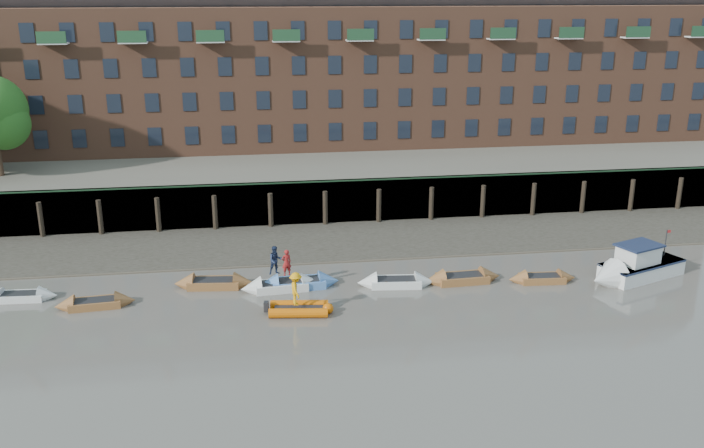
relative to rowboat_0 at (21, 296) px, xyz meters
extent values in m
plane|color=#5E5952|center=(16.54, -10.65, -0.21)|extent=(220.00, 220.00, 0.00)
cube|color=#3D382F|center=(16.54, 7.35, -0.21)|extent=(110.00, 8.00, 0.50)
cube|color=#4C4336|center=(16.54, 3.95, -0.21)|extent=(110.00, 1.60, 0.10)
cube|color=#2D2A26|center=(16.54, 11.75, 1.39)|extent=(110.00, 0.80, 3.20)
cylinder|color=black|center=(-1.46, 11.10, 1.09)|extent=(0.36, 0.36, 2.60)
cylinder|color=black|center=(2.54, 11.10, 1.09)|extent=(0.36, 0.36, 2.60)
cylinder|color=black|center=(6.54, 11.10, 1.09)|extent=(0.36, 0.36, 2.60)
cylinder|color=black|center=(10.54, 11.10, 1.09)|extent=(0.36, 0.36, 2.60)
cylinder|color=black|center=(14.54, 11.10, 1.09)|extent=(0.36, 0.36, 2.60)
cylinder|color=black|center=(18.54, 11.10, 1.09)|extent=(0.36, 0.36, 2.60)
cylinder|color=black|center=(22.54, 11.10, 1.09)|extent=(0.36, 0.36, 2.60)
cylinder|color=black|center=(26.54, 11.10, 1.09)|extent=(0.36, 0.36, 2.60)
cylinder|color=black|center=(30.54, 11.10, 1.09)|extent=(0.36, 0.36, 2.60)
cylinder|color=black|center=(34.54, 11.10, 1.09)|extent=(0.36, 0.36, 2.60)
cylinder|color=black|center=(38.54, 11.10, 1.09)|extent=(0.36, 0.36, 2.60)
cylinder|color=black|center=(42.54, 11.10, 1.09)|extent=(0.36, 0.36, 2.60)
cylinder|color=black|center=(46.54, 11.10, 1.09)|extent=(0.36, 0.36, 2.60)
cube|color=#264C2D|center=(16.54, 11.45, 3.04)|extent=(110.00, 0.06, 0.10)
cube|color=#5E594D|center=(16.54, 25.35, 1.39)|extent=(110.00, 28.00, 3.20)
cube|color=brown|center=(16.54, 26.35, 8.99)|extent=(80.00, 10.00, 12.00)
cube|color=black|center=(-6.46, 21.33, 4.79)|extent=(1.10, 0.12, 1.50)
cube|color=black|center=(-3.46, 21.33, 4.79)|extent=(1.10, 0.12, 1.50)
cube|color=black|center=(-0.46, 21.33, 4.79)|extent=(1.10, 0.12, 1.50)
cube|color=black|center=(2.54, 21.33, 4.79)|extent=(1.10, 0.12, 1.50)
cube|color=black|center=(5.54, 21.33, 4.79)|extent=(1.10, 0.12, 1.50)
cube|color=black|center=(8.54, 21.33, 4.79)|extent=(1.10, 0.12, 1.50)
cube|color=black|center=(11.54, 21.33, 4.79)|extent=(1.10, 0.12, 1.50)
cube|color=black|center=(14.54, 21.33, 4.79)|extent=(1.10, 0.12, 1.50)
cube|color=black|center=(17.54, 21.33, 4.79)|extent=(1.10, 0.12, 1.50)
cube|color=black|center=(20.54, 21.33, 4.79)|extent=(1.10, 0.12, 1.50)
cube|color=black|center=(23.54, 21.33, 4.79)|extent=(1.10, 0.12, 1.50)
cube|color=black|center=(26.54, 21.33, 4.79)|extent=(1.10, 0.12, 1.50)
cube|color=black|center=(29.54, 21.33, 4.79)|extent=(1.10, 0.12, 1.50)
cube|color=black|center=(32.54, 21.33, 4.79)|extent=(1.10, 0.12, 1.50)
cube|color=black|center=(35.54, 21.33, 4.79)|extent=(1.10, 0.12, 1.50)
cube|color=black|center=(38.54, 21.33, 4.79)|extent=(1.10, 0.12, 1.50)
cube|color=black|center=(41.54, 21.33, 4.79)|extent=(1.10, 0.12, 1.50)
cube|color=black|center=(44.54, 21.33, 4.79)|extent=(1.10, 0.12, 1.50)
cube|color=black|center=(47.54, 21.33, 4.79)|extent=(1.10, 0.12, 1.50)
cube|color=black|center=(50.54, 21.33, 4.79)|extent=(1.10, 0.12, 1.50)
cube|color=black|center=(53.54, 21.33, 4.79)|extent=(1.10, 0.12, 1.50)
cube|color=black|center=(-3.46, 21.33, 7.59)|extent=(1.10, 0.12, 1.50)
cube|color=black|center=(-0.46, 21.33, 7.59)|extent=(1.10, 0.12, 1.50)
cube|color=black|center=(2.54, 21.33, 7.59)|extent=(1.10, 0.12, 1.50)
cube|color=black|center=(5.54, 21.33, 7.59)|extent=(1.10, 0.12, 1.50)
cube|color=black|center=(8.54, 21.33, 7.59)|extent=(1.10, 0.12, 1.50)
cube|color=black|center=(11.54, 21.33, 7.59)|extent=(1.10, 0.12, 1.50)
cube|color=black|center=(14.54, 21.33, 7.59)|extent=(1.10, 0.12, 1.50)
cube|color=black|center=(17.54, 21.33, 7.59)|extent=(1.10, 0.12, 1.50)
cube|color=black|center=(20.54, 21.33, 7.59)|extent=(1.10, 0.12, 1.50)
cube|color=black|center=(23.54, 21.33, 7.59)|extent=(1.10, 0.12, 1.50)
cube|color=black|center=(26.54, 21.33, 7.59)|extent=(1.10, 0.12, 1.50)
cube|color=black|center=(29.54, 21.33, 7.59)|extent=(1.10, 0.12, 1.50)
cube|color=black|center=(32.54, 21.33, 7.59)|extent=(1.10, 0.12, 1.50)
cube|color=black|center=(35.54, 21.33, 7.59)|extent=(1.10, 0.12, 1.50)
cube|color=black|center=(38.54, 21.33, 7.59)|extent=(1.10, 0.12, 1.50)
cube|color=black|center=(41.54, 21.33, 7.59)|extent=(1.10, 0.12, 1.50)
cube|color=black|center=(44.54, 21.33, 7.59)|extent=(1.10, 0.12, 1.50)
cube|color=black|center=(47.54, 21.33, 7.59)|extent=(1.10, 0.12, 1.50)
cube|color=black|center=(50.54, 21.33, 7.59)|extent=(1.10, 0.12, 1.50)
cube|color=black|center=(53.54, 21.33, 7.59)|extent=(1.10, 0.12, 1.50)
cube|color=black|center=(-3.46, 21.33, 10.39)|extent=(1.10, 0.12, 1.50)
cube|color=black|center=(-0.46, 21.33, 10.39)|extent=(1.10, 0.12, 1.50)
cube|color=black|center=(2.54, 21.33, 10.39)|extent=(1.10, 0.12, 1.50)
cube|color=black|center=(5.54, 21.33, 10.39)|extent=(1.10, 0.12, 1.50)
cube|color=black|center=(8.54, 21.33, 10.39)|extent=(1.10, 0.12, 1.50)
cube|color=black|center=(11.54, 21.33, 10.39)|extent=(1.10, 0.12, 1.50)
cube|color=black|center=(14.54, 21.33, 10.39)|extent=(1.10, 0.12, 1.50)
cube|color=black|center=(17.54, 21.33, 10.39)|extent=(1.10, 0.12, 1.50)
cube|color=black|center=(20.54, 21.33, 10.39)|extent=(1.10, 0.12, 1.50)
cube|color=black|center=(23.54, 21.33, 10.39)|extent=(1.10, 0.12, 1.50)
cube|color=black|center=(26.54, 21.33, 10.39)|extent=(1.10, 0.12, 1.50)
cube|color=black|center=(29.54, 21.33, 10.39)|extent=(1.10, 0.12, 1.50)
cube|color=black|center=(32.54, 21.33, 10.39)|extent=(1.10, 0.12, 1.50)
cube|color=black|center=(35.54, 21.33, 10.39)|extent=(1.10, 0.12, 1.50)
cube|color=black|center=(38.54, 21.33, 10.39)|extent=(1.10, 0.12, 1.50)
cube|color=black|center=(41.54, 21.33, 10.39)|extent=(1.10, 0.12, 1.50)
cube|color=black|center=(44.54, 21.33, 10.39)|extent=(1.10, 0.12, 1.50)
cube|color=black|center=(47.54, 21.33, 10.39)|extent=(1.10, 0.12, 1.50)
cube|color=black|center=(50.54, 21.33, 10.39)|extent=(1.10, 0.12, 1.50)
cube|color=black|center=(53.54, 21.33, 10.39)|extent=(1.10, 0.12, 1.50)
cube|color=black|center=(-3.46, 21.33, 13.19)|extent=(1.10, 0.12, 1.50)
cube|color=black|center=(-0.46, 21.33, 13.19)|extent=(1.10, 0.12, 1.50)
cube|color=black|center=(2.54, 21.33, 13.19)|extent=(1.10, 0.12, 1.50)
cube|color=black|center=(5.54, 21.33, 13.19)|extent=(1.10, 0.12, 1.50)
cube|color=black|center=(8.54, 21.33, 13.19)|extent=(1.10, 0.12, 1.50)
cube|color=black|center=(11.54, 21.33, 13.19)|extent=(1.10, 0.12, 1.50)
cube|color=black|center=(14.54, 21.33, 13.19)|extent=(1.10, 0.12, 1.50)
cube|color=black|center=(17.54, 21.33, 13.19)|extent=(1.10, 0.12, 1.50)
cube|color=black|center=(20.54, 21.33, 13.19)|extent=(1.10, 0.12, 1.50)
cube|color=black|center=(23.54, 21.33, 13.19)|extent=(1.10, 0.12, 1.50)
cube|color=black|center=(26.54, 21.33, 13.19)|extent=(1.10, 0.12, 1.50)
cube|color=black|center=(29.54, 21.33, 13.19)|extent=(1.10, 0.12, 1.50)
cube|color=black|center=(32.54, 21.33, 13.19)|extent=(1.10, 0.12, 1.50)
cube|color=black|center=(35.54, 21.33, 13.19)|extent=(1.10, 0.12, 1.50)
cube|color=black|center=(38.54, 21.33, 13.19)|extent=(1.10, 0.12, 1.50)
cube|color=black|center=(41.54, 21.33, 13.19)|extent=(1.10, 0.12, 1.50)
cube|color=black|center=(44.54, 21.33, 13.19)|extent=(1.10, 0.12, 1.50)
cube|color=black|center=(47.54, 21.33, 13.19)|extent=(1.10, 0.12, 1.50)
cube|color=black|center=(50.54, 21.33, 13.19)|extent=(1.10, 0.12, 1.50)
cube|color=silver|center=(0.00, 0.00, -0.01)|extent=(2.64, 1.30, 0.40)
cone|color=silver|center=(1.51, -0.08, -0.01)|extent=(1.07, 1.22, 1.17)
cube|color=black|center=(0.00, 0.00, 0.18)|extent=(2.20, 0.99, 0.06)
cube|color=brown|center=(4.35, -1.62, 0.01)|extent=(2.86, 1.49, 0.43)
cone|color=brown|center=(5.95, -1.47, 0.01)|extent=(1.18, 1.34, 1.24)
cone|color=brown|center=(2.75, -1.77, 0.01)|extent=(1.18, 1.34, 1.24)
cube|color=black|center=(4.35, -1.62, 0.20)|extent=(2.37, 1.14, 0.06)
cube|color=brown|center=(10.76, 0.34, 0.03)|extent=(3.12, 1.65, 0.47)
cone|color=brown|center=(12.50, 0.17, 0.03)|extent=(1.30, 1.46, 1.35)
cone|color=brown|center=(9.02, 0.52, 0.03)|extent=(1.30, 1.46, 1.35)
cube|color=black|center=(10.76, 0.34, 0.24)|extent=(2.59, 1.26, 0.06)
cube|color=silver|center=(14.67, -0.64, 0.03)|extent=(3.14, 1.63, 0.47)
cone|color=silver|center=(16.43, -0.48, 0.03)|extent=(1.29, 1.46, 1.37)
cone|color=silver|center=(12.91, -0.79, 0.03)|extent=(1.29, 1.46, 1.37)
cube|color=black|center=(14.67, -0.64, 0.25)|extent=(2.60, 1.24, 0.06)
cube|color=#4E7CBC|center=(15.70, -0.40, 0.03)|extent=(3.16, 1.55, 0.48)
cone|color=#4E7CBC|center=(17.50, -0.31, 0.03)|extent=(1.27, 1.45, 1.40)
cone|color=#4E7CBC|center=(13.89, -0.49, 0.03)|extent=(1.27, 1.45, 1.40)
cube|color=black|center=(15.70, -0.40, 0.26)|extent=(2.63, 1.17, 0.06)
cube|color=silver|center=(21.41, -1.02, 0.02)|extent=(3.05, 1.61, 0.46)
cone|color=silver|center=(23.11, -1.19, 0.02)|extent=(1.27, 1.43, 1.33)
cone|color=silver|center=(19.70, -0.85, 0.02)|extent=(1.27, 1.43, 1.33)
cube|color=black|center=(21.41, -1.02, 0.23)|extent=(2.53, 1.23, 0.06)
cube|color=brown|center=(25.48, -1.02, 0.03)|extent=(3.08, 1.51, 0.47)
cone|color=brown|center=(27.24, -0.93, 0.03)|extent=(1.24, 1.42, 1.36)
cone|color=brown|center=(23.72, -1.10, 0.03)|extent=(1.24, 1.42, 1.36)
cube|color=black|center=(25.48, -1.02, 0.24)|extent=(2.56, 1.14, 0.06)
cube|color=brown|center=(30.22, -1.64, 0.00)|extent=(2.69, 1.35, 0.41)
cone|color=brown|center=(31.75, -1.74, 0.00)|extent=(1.09, 1.25, 1.18)
cone|color=brown|center=(28.70, -1.54, 0.00)|extent=(1.09, 1.25, 1.18)
cube|color=black|center=(30.22, -1.64, 0.18)|extent=(2.24, 1.03, 0.06)
cylinder|color=#CB5905|center=(15.51, -3.48, 0.05)|extent=(3.20, 0.91, 0.52)
cylinder|color=#CB5905|center=(15.37, -4.58, 0.05)|extent=(3.20, 0.91, 0.52)
sphere|color=#CB5905|center=(17.01, -4.23, 0.05)|extent=(0.60, 0.60, 0.60)
cube|color=black|center=(15.44, -4.03, 0.05)|extent=(2.73, 1.23, 0.18)
cube|color=silver|center=(36.52, -1.67, 0.28)|extent=(5.70, 3.90, 0.97)
cone|color=silver|center=(33.64, -2.78, 0.28)|extent=(2.46, 2.65, 2.15)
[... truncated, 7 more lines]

